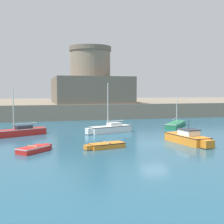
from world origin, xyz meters
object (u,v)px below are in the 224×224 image
object	(u,v)px
sailboat_green_2	(176,124)
motorboat_orange_6	(188,138)
sailboat_white_1	(110,129)
fortress	(90,84)
dinghy_red_5	(34,149)
dinghy_orange_3	(106,145)
sailboat_red_4	(18,132)

from	to	relation	value
sailboat_green_2	motorboat_orange_6	distance (m)	13.21
sailboat_white_1	motorboat_orange_6	bearing A→B (deg)	-59.83
motorboat_orange_6	fortress	world-z (taller)	fortress
dinghy_red_5	motorboat_orange_6	xyz separation A→B (m)	(13.81, 0.40, 0.26)
dinghy_orange_3	sailboat_red_4	size ratio (longest dim) A/B	0.57
sailboat_white_1	fortress	size ratio (longest dim) A/B	0.43
sailboat_green_2	fortress	distance (m)	21.39
sailboat_green_2	sailboat_red_4	distance (m)	20.55
dinghy_red_5	sailboat_red_4	bearing A→B (deg)	99.63
sailboat_green_2	dinghy_red_5	world-z (taller)	sailboat_green_2
dinghy_orange_3	motorboat_orange_6	distance (m)	7.91
fortress	dinghy_red_5	bearing A→B (deg)	-108.65
sailboat_green_2	sailboat_red_4	world-z (taller)	sailboat_red_4
dinghy_orange_3	motorboat_orange_6	size ratio (longest dim) A/B	0.63
motorboat_orange_6	fortress	size ratio (longest dim) A/B	0.44
sailboat_white_1	motorboat_orange_6	xyz separation A→B (m)	(5.16, -8.88, 0.03)
sailboat_white_1	fortress	xyz separation A→B (m)	(2.05, 22.40, 5.56)
dinghy_orange_3	dinghy_red_5	world-z (taller)	dinghy_red_5
sailboat_white_1	sailboat_green_2	bearing A→B (deg)	18.63
dinghy_orange_3	sailboat_red_4	world-z (taller)	sailboat_red_4
sailboat_white_1	dinghy_red_5	size ratio (longest dim) A/B	1.94
dinghy_red_5	motorboat_orange_6	distance (m)	13.82
sailboat_white_1	sailboat_green_2	world-z (taller)	sailboat_white_1
sailboat_green_2	sailboat_red_4	xyz separation A→B (m)	(-20.29, -3.30, 0.11)
sailboat_white_1	sailboat_red_4	bearing A→B (deg)	179.52
dinghy_orange_3	motorboat_orange_6	xyz separation A→B (m)	(7.90, 0.25, 0.27)
sailboat_red_4	dinghy_red_5	world-z (taller)	sailboat_red_4
sailboat_white_1	sailboat_green_2	xyz separation A→B (m)	(10.05, 3.39, -0.13)
sailboat_green_2	sailboat_red_4	size ratio (longest dim) A/B	0.95
dinghy_red_5	motorboat_orange_6	bearing A→B (deg)	1.66
sailboat_white_1	sailboat_green_2	size ratio (longest dim) A/B	0.94
sailboat_red_4	fortress	bearing A→B (deg)	61.16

